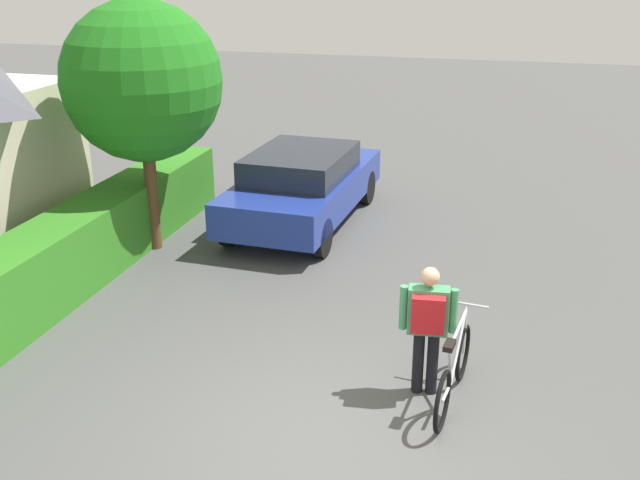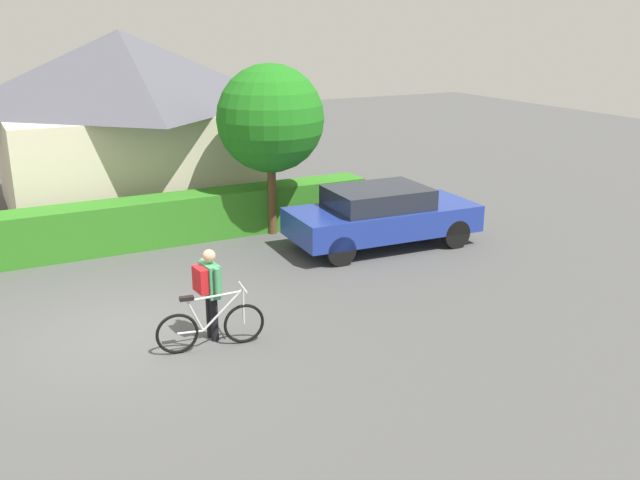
{
  "view_description": "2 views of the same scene",
  "coord_description": "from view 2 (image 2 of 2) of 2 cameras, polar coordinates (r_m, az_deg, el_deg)",
  "views": [
    {
      "loc": [
        -6.24,
        -1.65,
        4.73
      ],
      "look_at": [
        2.62,
        0.74,
        1.16
      ],
      "focal_mm": 41.64,
      "sensor_mm": 36.0,
      "label": 1
    },
    {
      "loc": [
        -2.14,
        -11.16,
        5.08
      ],
      "look_at": [
        3.85,
        0.47,
        0.94
      ],
      "focal_mm": 39.44,
      "sensor_mm": 36.0,
      "label": 2
    }
  ],
  "objects": [
    {
      "name": "hedge_row",
      "position": [
        16.54,
        -18.75,
        0.73
      ],
      "size": [
        14.13,
        0.9,
        1.1
      ],
      "primitive_type": "cube",
      "color": "#2F761F",
      "rests_on": "ground"
    },
    {
      "name": "parked_car_near",
      "position": [
        16.24,
        5.0,
        2.05
      ],
      "size": [
        4.44,
        2.05,
        1.41
      ],
      "color": "navy",
      "rests_on": "ground"
    },
    {
      "name": "tree_kerbside",
      "position": [
        16.8,
        -4.05,
        9.79
      ],
      "size": [
        2.55,
        2.55,
        4.1
      ],
      "color": "brown",
      "rests_on": "ground"
    },
    {
      "name": "ground_plane",
      "position": [
        12.45,
        -15.06,
        -7.17
      ],
      "size": [
        60.0,
        60.0,
        0.0
      ],
      "primitive_type": "plane",
      "color": "#494949"
    },
    {
      "name": "bicycle",
      "position": [
        11.43,
        -8.82,
        -6.9
      ],
      "size": [
        1.76,
        0.5,
        0.99
      ],
      "color": "black",
      "rests_on": "ground"
    },
    {
      "name": "house_distant",
      "position": [
        20.43,
        -15.55,
        9.56
      ],
      "size": [
        6.76,
        6.18,
        4.8
      ],
      "color": "beige",
      "rests_on": "ground"
    },
    {
      "name": "person_rider",
      "position": [
        11.54,
        -9.02,
        -3.73
      ],
      "size": [
        0.38,
        0.64,
        1.55
      ],
      "color": "black",
      "rests_on": "ground"
    }
  ]
}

